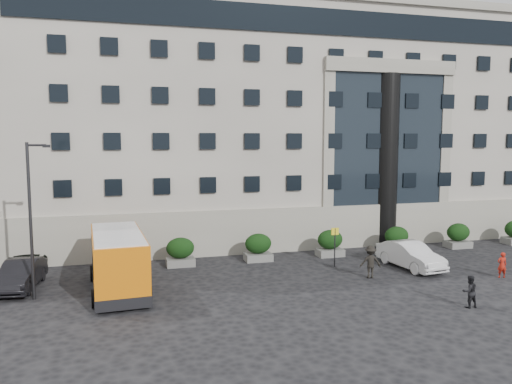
# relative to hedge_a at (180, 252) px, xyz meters

# --- Properties ---
(ground) EXTENTS (120.00, 120.00, 0.00)m
(ground) POSITION_rel_hedge_a_xyz_m (4.00, -7.80, -0.93)
(ground) COLOR black
(ground) RESTS_ON ground
(civic_building) EXTENTS (44.00, 24.00, 18.00)m
(civic_building) POSITION_rel_hedge_a_xyz_m (10.00, 14.20, 8.07)
(civic_building) COLOR gray
(civic_building) RESTS_ON ground
(entrance_column) EXTENTS (1.80, 1.80, 13.00)m
(entrance_column) POSITION_rel_hedge_a_xyz_m (16.00, 2.50, 5.57)
(entrance_column) COLOR black
(entrance_column) RESTS_ON ground
(hedge_a) EXTENTS (1.80, 1.26, 1.84)m
(hedge_a) POSITION_rel_hedge_a_xyz_m (0.00, 0.00, 0.00)
(hedge_a) COLOR #5B5B58
(hedge_a) RESTS_ON ground
(hedge_b) EXTENTS (1.80, 1.26, 1.84)m
(hedge_b) POSITION_rel_hedge_a_xyz_m (5.20, 0.00, 0.00)
(hedge_b) COLOR #5B5B58
(hedge_b) RESTS_ON ground
(hedge_c) EXTENTS (1.80, 1.26, 1.84)m
(hedge_c) POSITION_rel_hedge_a_xyz_m (10.40, 0.00, 0.00)
(hedge_c) COLOR #5B5B58
(hedge_c) RESTS_ON ground
(hedge_d) EXTENTS (1.80, 1.26, 1.84)m
(hedge_d) POSITION_rel_hedge_a_xyz_m (15.60, 0.00, 0.00)
(hedge_d) COLOR #5B5B58
(hedge_d) RESTS_ON ground
(hedge_e) EXTENTS (1.80, 1.26, 1.84)m
(hedge_e) POSITION_rel_hedge_a_xyz_m (20.80, 0.00, 0.00)
(hedge_e) COLOR #5B5B58
(hedge_e) RESTS_ON ground
(street_lamp) EXTENTS (1.16, 0.18, 8.00)m
(street_lamp) POSITION_rel_hedge_a_xyz_m (-7.94, -4.80, 3.44)
(street_lamp) COLOR #262628
(street_lamp) RESTS_ON ground
(bus_stop_sign) EXTENTS (0.50, 0.08, 2.52)m
(bus_stop_sign) POSITION_rel_hedge_a_xyz_m (9.50, -2.80, 0.80)
(bus_stop_sign) COLOR #262628
(bus_stop_sign) RESTS_ON ground
(minibus) EXTENTS (3.24, 7.74, 3.16)m
(minibus) POSITION_rel_hedge_a_xyz_m (-3.83, -4.44, 0.81)
(minibus) COLOR #D46909
(minibus) RESTS_ON ground
(red_truck) EXTENTS (2.68, 4.88, 2.51)m
(red_truck) POSITION_rel_hedge_a_xyz_m (-10.78, 6.79, 0.35)
(red_truck) COLOR maroon
(red_truck) RESTS_ON ground
(parked_car_b) EXTENTS (2.17, 4.96, 1.59)m
(parked_car_b) POSITION_rel_hedge_a_xyz_m (-8.98, -2.69, -0.14)
(parked_car_b) COLOR black
(parked_car_b) RESTS_ON ground
(parked_car_d) EXTENTS (2.79, 5.71, 1.56)m
(parked_car_d) POSITION_rel_hedge_a_xyz_m (-9.37, 4.26, -0.15)
(parked_car_d) COLOR black
(parked_car_d) RESTS_ON ground
(white_taxi) EXTENTS (2.35, 5.20, 1.66)m
(white_taxi) POSITION_rel_hedge_a_xyz_m (14.00, -4.34, -0.10)
(white_taxi) COLOR silver
(white_taxi) RESTS_ON ground
(pedestrian_a) EXTENTS (0.63, 0.48, 1.53)m
(pedestrian_a) POSITION_rel_hedge_a_xyz_m (18.00, -7.69, -0.17)
(pedestrian_a) COLOR #A61C10
(pedestrian_a) RESTS_ON ground
(pedestrian_b) EXTENTS (0.80, 0.64, 1.59)m
(pedestrian_b) POSITION_rel_hedge_a_xyz_m (12.64, -11.65, -0.14)
(pedestrian_b) COLOR black
(pedestrian_b) RESTS_ON ground
(pedestrian_c) EXTENTS (1.38, 1.00, 1.92)m
(pedestrian_c) POSITION_rel_hedge_a_xyz_m (10.47, -5.71, 0.03)
(pedestrian_c) COLOR black
(pedestrian_c) RESTS_ON ground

